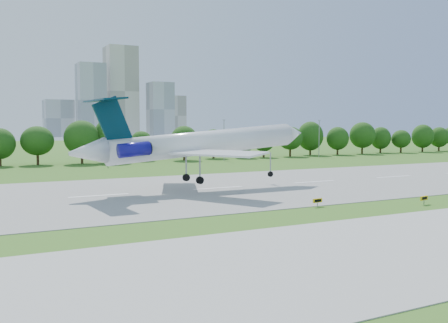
{
  "coord_description": "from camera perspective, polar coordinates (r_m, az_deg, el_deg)",
  "views": [
    {
      "loc": [
        -16.87,
        -49.64,
        10.73
      ],
      "look_at": [
        17.49,
        18.0,
        5.1
      ],
      "focal_mm": 40.0,
      "sensor_mm": 36.0,
      "label": 1
    }
  ],
  "objects": [
    {
      "name": "ground",
      "position": [
        53.52,
        -8.06,
        -7.36
      ],
      "size": [
        600.0,
        600.0,
        0.0
      ],
      "primitive_type": "plane",
      "color": "#2F5F19",
      "rests_on": "ground"
    },
    {
      "name": "runway",
      "position": [
        77.27,
        -14.09,
        -3.84
      ],
      "size": [
        400.0,
        45.0,
        0.08
      ],
      "primitive_type": "cube",
      "color": "gray",
      "rests_on": "ground"
    },
    {
      "name": "taxiway",
      "position": [
        37.42,
        1.12,
        -12.36
      ],
      "size": [
        400.0,
        23.0,
        0.08
      ],
      "primitive_type": "cube",
      "color": "#ADADA8",
      "rests_on": "ground"
    },
    {
      "name": "tree_line",
      "position": [
        142.71,
        -20.14,
        2.16
      ],
      "size": [
        288.4,
        8.4,
        10.4
      ],
      "color": "#382314",
      "rests_on": "ground"
    },
    {
      "name": "light_poles",
      "position": [
        132.5,
        -20.7,
        2.07
      ],
      "size": [
        175.9,
        0.25,
        12.19
      ],
      "color": "gray",
      "rests_on": "ground"
    },
    {
      "name": "skyline",
      "position": [
        455.97,
        -12.11,
        6.63
      ],
      "size": [
        127.0,
        52.0,
        80.0
      ],
      "color": "#B2B2B7",
      "rests_on": "ground"
    },
    {
      "name": "airliner",
      "position": [
        81.24,
        -3.52,
        2.12
      ],
      "size": [
        42.76,
        31.01,
        13.75
      ],
      "rotation": [
        0.0,
        -0.07,
        0.07
      ],
      "color": "white",
      "rests_on": "ground"
    },
    {
      "name": "taxi_sign_centre",
      "position": [
        66.41,
        10.64,
        -4.42
      ],
      "size": [
        1.56,
        0.36,
        1.09
      ],
      "rotation": [
        0.0,
        0.0,
        0.12
      ],
      "color": "gray",
      "rests_on": "ground"
    },
    {
      "name": "taxi_sign_right",
      "position": [
        72.22,
        21.9,
        -3.92
      ],
      "size": [
        1.66,
        0.52,
        1.17
      ],
      "rotation": [
        0.0,
        0.0,
        0.2
      ],
      "color": "gray",
      "rests_on": "ground"
    }
  ]
}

